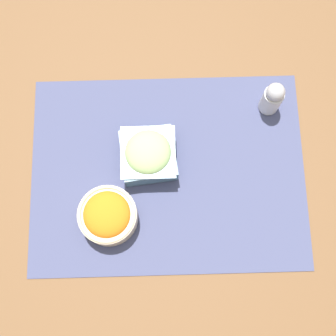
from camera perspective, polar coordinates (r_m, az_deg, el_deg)
name	(u,v)px	position (r m, az deg, el deg)	size (l,w,h in m)	color
ground_plane	(168,172)	(1.02, 0.00, -0.47)	(3.00, 3.00, 0.00)	brown
placemat	(168,172)	(1.02, 0.00, -0.44)	(0.60, 0.44, 0.00)	#474C70
carrot_bowl	(108,215)	(0.97, -7.35, -5.76)	(0.12, 0.12, 0.07)	beige
cucumber_bowl	(148,154)	(0.99, -2.42, 1.68)	(0.13, 0.13, 0.08)	slate
pepper_shaker	(273,98)	(1.05, 12.63, 8.35)	(0.04, 0.04, 0.10)	silver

